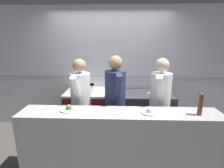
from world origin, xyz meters
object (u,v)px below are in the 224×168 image
Objects in this scene: chef_line at (160,102)px; chef_head_cook at (81,101)px; oven_range at (88,112)px; chef_sous at (115,100)px; plated_dish_appetiser at (149,112)px; plated_dish_main at (69,109)px; stock_pot at (87,88)px; pepper_mill at (201,104)px; mixing_bowl_steel at (153,91)px.

chef_head_cook is at bearing -161.77° from chef_line.
chef_sous is (0.57, -0.59, 0.48)m from oven_range.
plated_dish_appetiser is 0.13× the size of chef_sous.
plated_dish_appetiser is 0.14× the size of chef_line.
plated_dish_main is 1.46m from chef_line.
stock_pot is 2.03m from pepper_mill.
chef_head_cook reaches higher than pepper_mill.
chef_head_cook is at bearing 161.09° from pepper_mill.
pepper_mill is 0.19× the size of chef_head_cook.
mixing_bowl_steel is at bearing 38.20° from plated_dish_main.
pepper_mill reaches higher than plated_dish_appetiser.
plated_dish_main is 0.15× the size of chef_line.
pepper_mill is 0.19× the size of chef_line.
plated_dish_main is at bearing -93.97° from oven_range.
chef_line is (0.26, 0.53, -0.06)m from plated_dish_appetiser.
pepper_mill reaches higher than plated_dish_main.
stock_pot is (0.01, -0.05, 0.54)m from oven_range.
plated_dish_appetiser is 1.20m from chef_head_cook.
chef_line is (1.39, 0.47, -0.06)m from plated_dish_main.
plated_dish_appetiser is at bearing -21.54° from chef_head_cook.
mixing_bowl_steel is 1.46m from chef_head_cook.
pepper_mill is (1.71, -1.16, 0.66)m from oven_range.
chef_sous reaches higher than plated_dish_appetiser.
plated_dish_appetiser reaches higher than oven_range.
stock_pot is at bearing 134.10° from plated_dish_appetiser.
mixing_bowl_steel is 0.63m from chef_line.
chef_head_cook is 1.32m from chef_line.
plated_dish_main is at bearing -141.87° from chef_line.
stock_pot is 0.18× the size of chef_line.
chef_head_cook reaches higher than plated_dish_appetiser.
mixing_bowl_steel is (1.31, 0.08, -0.07)m from stock_pot.
chef_sous is at bearing 36.49° from plated_dish_main.
mixing_bowl_steel is 0.13× the size of chef_head_cook.
pepper_mill is at bearing -38.11° from chef_sous.
plated_dish_appetiser is 0.14× the size of chef_head_cook.
chef_line is (-0.39, 0.56, -0.20)m from pepper_mill.
plated_dish_appetiser is 0.67m from pepper_mill.
chef_sous reaches higher than stock_pot.
plated_dish_appetiser is at bearing -45.90° from stock_pot.
chef_line reaches higher than plated_dish_appetiser.
chef_head_cook is (-1.33, -0.60, -0.02)m from mixing_bowl_steel.
stock_pot is 0.19× the size of chef_head_cook.
chef_line is (1.31, -0.60, 0.46)m from oven_range.
plated_dish_main is (-0.07, -1.07, 0.52)m from oven_range.
oven_range is at bearing 95.07° from chef_head_cook.
pepper_mill is at bearing -33.09° from stock_pot.
plated_dish_appetiser is at bearing 177.11° from pepper_mill.
chef_line reaches higher than pepper_mill.
pepper_mill is 1.83m from chef_head_cook.
plated_dish_main is 1.79m from pepper_mill.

